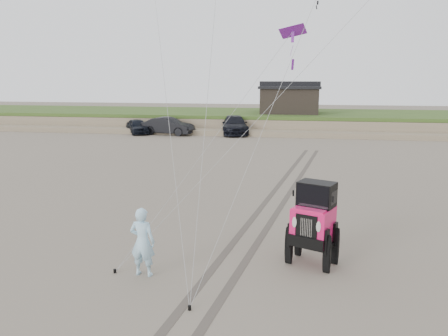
{
  "coord_description": "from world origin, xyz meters",
  "views": [
    {
      "loc": [
        2.92,
        -10.95,
        5.57
      ],
      "look_at": [
        0.57,
        3.0,
        2.6
      ],
      "focal_mm": 35.0,
      "sensor_mm": 36.0,
      "label": 1
    }
  ],
  "objects_px": {
    "truck_c": "(234,125)",
    "truck_a": "(137,126)",
    "cabin": "(290,99)",
    "jeep": "(313,232)",
    "truck_b": "(168,126)",
    "man": "(142,242)"
  },
  "relations": [
    {
      "from": "cabin",
      "to": "truck_a",
      "type": "height_order",
      "value": "cabin"
    },
    {
      "from": "man",
      "to": "cabin",
      "type": "bearing_deg",
      "value": -91.35
    },
    {
      "from": "truck_a",
      "to": "jeep",
      "type": "bearing_deg",
      "value": -93.36
    },
    {
      "from": "cabin",
      "to": "truck_a",
      "type": "distance_m",
      "value": 16.41
    },
    {
      "from": "man",
      "to": "jeep",
      "type": "bearing_deg",
      "value": -158.16
    },
    {
      "from": "truck_a",
      "to": "truck_c",
      "type": "distance_m",
      "value": 9.64
    },
    {
      "from": "truck_b",
      "to": "jeep",
      "type": "relative_size",
      "value": 0.95
    },
    {
      "from": "cabin",
      "to": "truck_c",
      "type": "bearing_deg",
      "value": -134.45
    },
    {
      "from": "cabin",
      "to": "man",
      "type": "relative_size",
      "value": 3.19
    },
    {
      "from": "truck_b",
      "to": "jeep",
      "type": "distance_m",
      "value": 31.21
    },
    {
      "from": "truck_c",
      "to": "man",
      "type": "bearing_deg",
      "value": -98.9
    },
    {
      "from": "cabin",
      "to": "truck_b",
      "type": "bearing_deg",
      "value": -148.85
    },
    {
      "from": "cabin",
      "to": "truck_a",
      "type": "relative_size",
      "value": 1.5
    },
    {
      "from": "jeep",
      "to": "truck_a",
      "type": "bearing_deg",
      "value": 142.67
    },
    {
      "from": "truck_a",
      "to": "man",
      "type": "height_order",
      "value": "man"
    },
    {
      "from": "cabin",
      "to": "truck_a",
      "type": "bearing_deg",
      "value": -155.67
    },
    {
      "from": "cabin",
      "to": "truck_c",
      "type": "xyz_separation_m",
      "value": [
        -5.23,
        -5.33,
        -2.36
      ]
    },
    {
      "from": "truck_a",
      "to": "jeep",
      "type": "relative_size",
      "value": 0.79
    },
    {
      "from": "cabin",
      "to": "jeep",
      "type": "xyz_separation_m",
      "value": [
        1.48,
        -35.33,
        -2.23
      ]
    },
    {
      "from": "cabin",
      "to": "truck_b",
      "type": "relative_size",
      "value": 1.25
    },
    {
      "from": "truck_a",
      "to": "man",
      "type": "relative_size",
      "value": 2.13
    },
    {
      "from": "truck_c",
      "to": "truck_a",
      "type": "bearing_deg",
      "value": 175.62
    }
  ]
}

